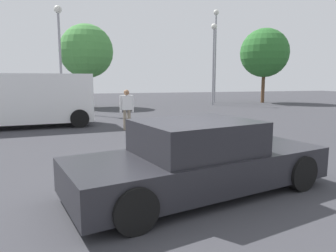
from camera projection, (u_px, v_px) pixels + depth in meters
ground_plane at (186, 192)px, 5.56m from camera, size 80.00×80.00×0.00m
sedan_foreground at (199, 160)px, 5.49m from camera, size 4.93×2.75×1.29m
van_white at (27, 98)px, 12.98m from camera, size 5.31×2.59×2.22m
pedestrian at (127, 106)px, 12.21m from camera, size 0.57×0.27×1.59m
light_post_near at (214, 50)px, 23.98m from camera, size 0.44×0.44×6.19m
light_post_mid at (59, 41)px, 18.15m from camera, size 0.44×0.44×6.19m
light_post_far at (216, 42)px, 26.20m from camera, size 0.44×0.44×7.71m
tree_back_left at (265, 53)px, 26.18m from camera, size 4.06×4.06×6.21m
tree_back_center at (86, 51)px, 22.04m from camera, size 3.76×3.76×5.84m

